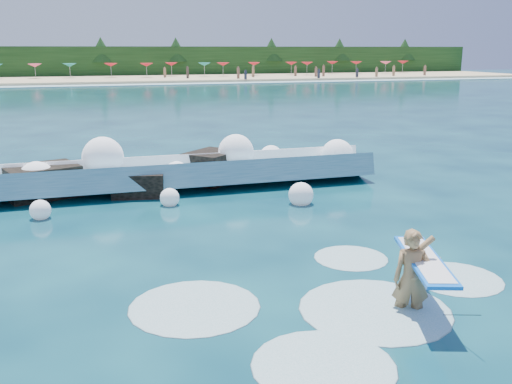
% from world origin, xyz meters
% --- Properties ---
extents(ground, '(200.00, 200.00, 0.00)m').
position_xyz_m(ground, '(0.00, 0.00, 0.00)').
color(ground, '#072639').
rests_on(ground, ground).
extents(beach, '(140.00, 20.00, 0.40)m').
position_xyz_m(beach, '(0.00, 78.00, 0.20)').
color(beach, tan).
rests_on(beach, ground).
extents(wet_band, '(140.00, 5.00, 0.08)m').
position_xyz_m(wet_band, '(0.00, 67.00, 0.04)').
color(wet_band, silver).
rests_on(wet_band, ground).
extents(treeline, '(140.00, 4.00, 5.00)m').
position_xyz_m(treeline, '(0.00, 88.00, 2.50)').
color(treeline, black).
rests_on(treeline, ground).
extents(breaking_wave, '(15.93, 2.57, 1.37)m').
position_xyz_m(breaking_wave, '(-0.60, 7.99, 0.48)').
color(breaking_wave, teal).
rests_on(breaking_wave, ground).
extents(rock_cluster, '(8.16, 3.15, 1.27)m').
position_xyz_m(rock_cluster, '(-1.19, 8.07, 0.40)').
color(rock_cluster, black).
rests_on(rock_cluster, ground).
extents(surfer_with_board, '(1.37, 2.99, 1.84)m').
position_xyz_m(surfer_with_board, '(3.01, -2.72, 0.68)').
color(surfer_with_board, olive).
rests_on(surfer_with_board, ground).
extents(wave_spray, '(15.07, 4.67, 1.91)m').
position_xyz_m(wave_spray, '(-0.34, 7.83, 0.88)').
color(wave_spray, white).
rests_on(wave_spray, ground).
extents(surf_foam, '(8.69, 5.95, 0.14)m').
position_xyz_m(surf_foam, '(1.88, -2.30, 0.00)').
color(surf_foam, silver).
rests_on(surf_foam, ground).
extents(beach_umbrellas, '(111.37, 5.80, 0.50)m').
position_xyz_m(beach_umbrellas, '(-0.28, 80.08, 2.25)').
color(beach_umbrellas, '#EE466A').
rests_on(beach_umbrellas, ground).
extents(beachgoers, '(95.31, 13.57, 1.89)m').
position_xyz_m(beachgoers, '(1.00, 75.64, 1.07)').
color(beachgoers, '#3F332D').
rests_on(beachgoers, ground).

